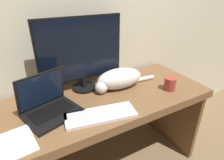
% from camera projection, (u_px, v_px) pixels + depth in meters
% --- Properties ---
extents(wall_back, '(6.40, 0.06, 2.60)m').
position_uv_depth(wall_back, '(65.00, 4.00, 1.29)').
color(wall_back, beige).
rests_on(wall_back, ground_plane).
extents(desk, '(1.72, 0.62, 0.71)m').
position_uv_depth(desk, '(92.00, 117.00, 1.32)').
color(desk, brown).
rests_on(desk, ground_plane).
extents(monitor, '(0.61, 0.17, 0.53)m').
position_uv_depth(monitor, '(81.00, 53.00, 1.29)').
color(monitor, black).
rests_on(monitor, desk).
extents(laptop, '(0.37, 0.32, 0.26)m').
position_uv_depth(laptop, '(49.00, 106.00, 1.12)').
color(laptop, black).
rests_on(laptop, desk).
extents(external_keyboard, '(0.44, 0.23, 0.02)m').
position_uv_depth(external_keyboard, '(101.00, 115.00, 1.11)').
color(external_keyboard, white).
rests_on(external_keyboard, desk).
extents(cat, '(0.53, 0.19, 0.15)m').
position_uv_depth(cat, '(119.00, 79.00, 1.39)').
color(cat, silver).
rests_on(cat, desk).
extents(coffee_mug, '(0.08, 0.08, 0.09)m').
position_uv_depth(coffee_mug, '(170.00, 84.00, 1.38)').
color(coffee_mug, '#9E382D').
rests_on(coffee_mug, desk).
extents(paper_notepad, '(0.21, 0.24, 0.01)m').
position_uv_depth(paper_notepad, '(14.00, 144.00, 0.91)').
color(paper_notepad, white).
rests_on(paper_notepad, desk).
extents(small_toy, '(0.05, 0.05, 0.05)m').
position_uv_depth(small_toy, '(125.00, 77.00, 1.54)').
color(small_toy, gold).
rests_on(small_toy, desk).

